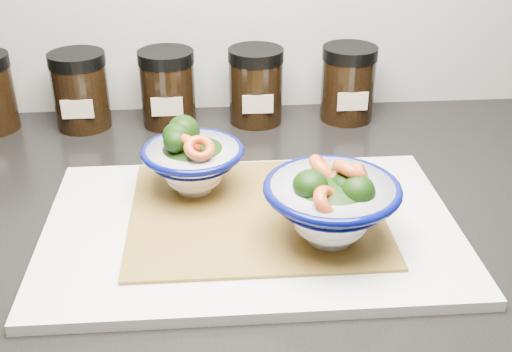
{
  "coord_description": "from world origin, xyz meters",
  "views": [
    {
      "loc": [
        0.02,
        0.79,
        1.29
      ],
      "look_at": [
        0.07,
        1.4,
        0.96
      ],
      "focal_mm": 45.0,
      "sensor_mm": 36.0,
      "label": 1
    }
  ],
  "objects": [
    {
      "name": "countertop",
      "position": [
        0.0,
        1.45,
        0.88
      ],
      "size": [
        3.5,
        0.6,
        0.04
      ],
      "primitive_type": "cube",
      "color": "black",
      "rests_on": "cabinet"
    },
    {
      "name": "cutting_board",
      "position": [
        0.06,
        1.38,
        0.91
      ],
      "size": [
        0.45,
        0.3,
        0.01
      ],
      "primitive_type": "cube",
      "color": "silver",
      "rests_on": "countertop"
    },
    {
      "name": "bamboo_mat",
      "position": [
        0.07,
        1.4,
        0.91
      ],
      "size": [
        0.28,
        0.24,
        0.0
      ],
      "primitive_type": "cube",
      "color": "#A88032",
      "rests_on": "cutting_board"
    },
    {
      "name": "bowl_left",
      "position": [
        -0.0,
        1.45,
        0.95
      ],
      "size": [
        0.12,
        0.12,
        0.09
      ],
      "rotation": [
        0.0,
        0.0,
        -0.42
      ],
      "color": "white",
      "rests_on": "bamboo_mat"
    },
    {
      "name": "bowl_right",
      "position": [
        0.14,
        1.34,
        0.96
      ],
      "size": [
        0.14,
        0.14,
        0.1
      ],
      "rotation": [
        0.0,
        0.0,
        0.16
      ],
      "color": "white",
      "rests_on": "bamboo_mat"
    },
    {
      "name": "spice_jar_b",
      "position": [
        -0.17,
        1.69,
        0.96
      ],
      "size": [
        0.08,
        0.08,
        0.11
      ],
      "color": "black",
      "rests_on": "countertop"
    },
    {
      "name": "spice_jar_c",
      "position": [
        -0.04,
        1.69,
        0.96
      ],
      "size": [
        0.08,
        0.08,
        0.11
      ],
      "color": "black",
      "rests_on": "countertop"
    },
    {
      "name": "spice_jar_d",
      "position": [
        0.09,
        1.69,
        0.96
      ],
      "size": [
        0.08,
        0.08,
        0.11
      ],
      "color": "black",
      "rests_on": "countertop"
    },
    {
      "name": "spice_jar_e",
      "position": [
        0.23,
        1.69,
        0.96
      ],
      "size": [
        0.08,
        0.08,
        0.11
      ],
      "color": "black",
      "rests_on": "countertop"
    }
  ]
}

